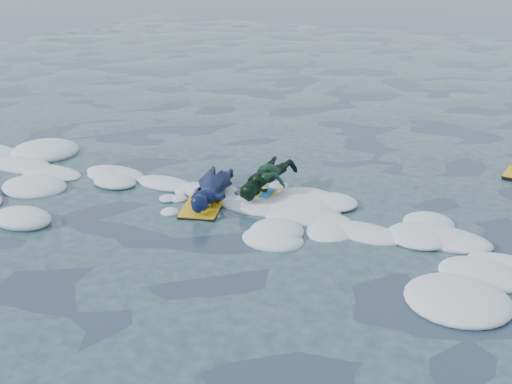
# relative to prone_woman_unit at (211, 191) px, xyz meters

# --- Properties ---
(ground) EXTENTS (120.00, 120.00, 0.00)m
(ground) POSITION_rel_prone_woman_unit_xyz_m (0.20, -1.42, -0.21)
(ground) COLOR #172539
(ground) RESTS_ON ground
(foam_band) EXTENTS (12.00, 3.10, 0.30)m
(foam_band) POSITION_rel_prone_woman_unit_xyz_m (0.20, -0.39, -0.21)
(foam_band) COLOR white
(foam_band) RESTS_ON ground
(prone_woman_unit) EXTENTS (0.99, 1.68, 0.41)m
(prone_woman_unit) POSITION_rel_prone_woman_unit_xyz_m (0.00, 0.00, 0.00)
(prone_woman_unit) COLOR black
(prone_woman_unit) RESTS_ON ground
(prone_child_unit) EXTENTS (0.72, 1.39, 0.54)m
(prone_child_unit) POSITION_rel_prone_woman_unit_xyz_m (0.70, 0.59, 0.06)
(prone_child_unit) COLOR black
(prone_child_unit) RESTS_ON ground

